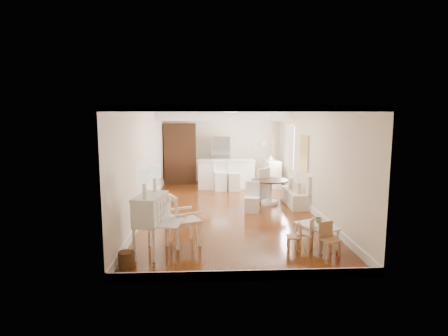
{
  "coord_description": "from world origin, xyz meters",
  "views": [
    {
      "loc": [
        -0.66,
        -10.17,
        2.67
      ],
      "look_at": [
        -0.12,
        0.3,
        1.15
      ],
      "focal_mm": 30.0,
      "sensor_mm": 36.0,
      "label": 1
    }
  ],
  "objects": [
    {
      "name": "fridge",
      "position": [
        0.3,
        4.15,
        0.9
      ],
      "size": [
        0.75,
        0.65,
        1.8
      ],
      "primitive_type": "imported",
      "color": "silver",
      "rests_on": "ground"
    },
    {
      "name": "slip_chair_far",
      "position": [
        0.99,
        1.15,
        0.51
      ],
      "size": [
        0.69,
        0.7,
        1.03
      ],
      "primitive_type": "cube",
      "rotation": [
        0.0,
        0.0,
        -2.51
      ],
      "color": "silver",
      "rests_on": "ground"
    },
    {
      "name": "slip_chair_near",
      "position": [
        0.62,
        -0.24,
        0.42
      ],
      "size": [
        0.46,
        0.47,
        0.83
      ],
      "primitive_type": "cube",
      "rotation": [
        0.0,
        0.0,
        -0.17
      ],
      "color": "white",
      "rests_on": "ground"
    },
    {
      "name": "kids_chair_b",
      "position": [
        1.32,
        -3.09,
        0.32
      ],
      "size": [
        0.42,
        0.42,
        0.64
      ],
      "primitive_type": "cube",
      "rotation": [
        0.0,
        0.0,
        -2.04
      ],
      "color": "tan",
      "rests_on": "ground"
    },
    {
      "name": "banquette",
      "position": [
        1.99,
        0.5,
        0.49
      ],
      "size": [
        0.52,
        1.6,
        0.98
      ],
      "primitive_type": "cube",
      "color": "silver",
      "rests_on": "ground"
    },
    {
      "name": "branch_vase",
      "position": [
        1.74,
        3.27,
        1.07
      ],
      "size": [
        0.23,
        0.23,
        0.2
      ],
      "primitive_type": "imported",
      "rotation": [
        0.0,
        0.0,
        -0.27
      ],
      "color": "silver",
      "rests_on": "sideboard"
    },
    {
      "name": "room",
      "position": [
        0.04,
        0.32,
        1.98
      ],
      "size": [
        9.0,
        9.04,
        2.82
      ],
      "color": "brown",
      "rests_on": "ground"
    },
    {
      "name": "pencil_cup",
      "position": [
        1.68,
        -2.76,
        0.48
      ],
      "size": [
        0.14,
        0.14,
        0.11
      ],
      "primitive_type": "imported",
      "rotation": [
        0.0,
        0.0,
        0.06
      ],
      "color": "#659D5C",
      "rests_on": "kids_table"
    },
    {
      "name": "pantry_cabinet",
      "position": [
        -1.6,
        4.18,
        1.15
      ],
      "size": [
        1.2,
        0.6,
        2.3
      ],
      "primitive_type": "cube",
      "color": "#381E11",
      "rests_on": "ground"
    },
    {
      "name": "bar_stool_left",
      "position": [
        -0.14,
        2.67,
        0.52
      ],
      "size": [
        0.47,
        0.47,
        1.04
      ],
      "primitive_type": "cube",
      "rotation": [
        0.0,
        0.0,
        0.15
      ],
      "color": "white",
      "rests_on": "ground"
    },
    {
      "name": "bar_stool_right",
      "position": [
        0.34,
        2.65,
        0.5
      ],
      "size": [
        0.43,
        0.43,
        0.99
      ],
      "primitive_type": "cube",
      "rotation": [
        0.0,
        0.0,
        0.08
      ],
      "color": "silver",
      "rests_on": "ground"
    },
    {
      "name": "gustavian_armchair",
      "position": [
        -1.08,
        -2.73,
        0.52
      ],
      "size": [
        0.78,
        0.78,
        1.05
      ],
      "primitive_type": "cube",
      "rotation": [
        0.0,
        0.0,
        1.95
      ],
      "color": "white",
      "rests_on": "ground"
    },
    {
      "name": "sideboard",
      "position": [
        1.79,
        3.26,
        0.49
      ],
      "size": [
        0.53,
        1.05,
        0.97
      ],
      "primitive_type": "cube",
      "rotation": [
        0.0,
        0.0,
        0.07
      ],
      "color": "white",
      "rests_on": "ground"
    },
    {
      "name": "kids_chair_c",
      "position": [
        1.69,
        -3.52,
        0.33
      ],
      "size": [
        0.41,
        0.41,
        0.65
      ],
      "primitive_type": "cube",
      "rotation": [
        0.0,
        0.0,
        0.38
      ],
      "color": "#AD7A4E",
      "rests_on": "ground"
    },
    {
      "name": "secretary_bureau",
      "position": [
        -1.7,
        -3.22,
        0.58
      ],
      "size": [
        1.06,
        1.08,
        1.16
      ],
      "primitive_type": "cube",
      "rotation": [
        0.0,
        0.0,
        -0.19
      ],
      "color": "silver",
      "rests_on": "ground"
    },
    {
      "name": "dining_table",
      "position": [
        1.26,
        0.67,
        0.37
      ],
      "size": [
        1.41,
        1.41,
        0.74
      ],
      "primitive_type": "cylinder",
      "rotation": [
        0.0,
        0.0,
        -0.39
      ],
      "color": "#3F2014",
      "rests_on": "ground"
    },
    {
      "name": "kids_table",
      "position": [
        1.6,
        -2.93,
        0.21
      ],
      "size": [
        0.82,
        0.99,
        0.43
      ],
      "primitive_type": "cube",
      "rotation": [
        0.0,
        0.0,
        0.44
      ],
      "color": "white",
      "rests_on": "ground"
    },
    {
      "name": "breakfast_counter",
      "position": [
        0.1,
        3.1,
        0.52
      ],
      "size": [
        2.05,
        0.65,
        1.03
      ],
      "primitive_type": "cube",
      "color": "white",
      "rests_on": "ground"
    },
    {
      "name": "wicker_basket",
      "position": [
        -2.05,
        -3.84,
        0.14
      ],
      "size": [
        0.28,
        0.28,
        0.28
      ],
      "primitive_type": "cylinder",
      "rotation": [
        0.0,
        0.0,
        -0.01
      ],
      "color": "#55371A",
      "rests_on": "ground"
    },
    {
      "name": "kids_chair_a",
      "position": [
        1.08,
        -3.16,
        0.28
      ],
      "size": [
        0.29,
        0.29,
        0.55
      ],
      "primitive_type": "cube",
      "rotation": [
        0.0,
        0.0,
        -1.65
      ],
      "color": "tan",
      "rests_on": "ground"
    }
  ]
}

